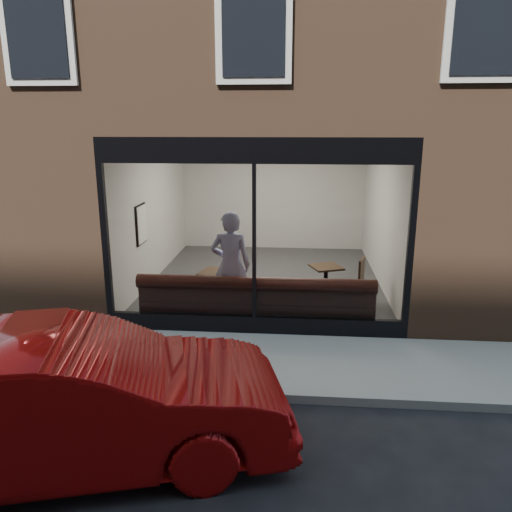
# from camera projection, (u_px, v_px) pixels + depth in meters

# --- Properties ---
(ground) EXTENTS (120.00, 120.00, 0.00)m
(ground) POSITION_uv_depth(u_px,v_px,m) (241.00, 397.00, 6.39)
(ground) COLOR black
(ground) RESTS_ON ground
(sidewalk_near) EXTENTS (40.00, 2.00, 0.01)m
(sidewalk_near) POSITION_uv_depth(u_px,v_px,m) (248.00, 361.00, 7.35)
(sidewalk_near) COLOR gray
(sidewalk_near) RESTS_ON ground
(kerb_near) EXTENTS (40.00, 0.10, 0.12)m
(kerb_near) POSITION_uv_depth(u_px,v_px,m) (240.00, 395.00, 6.32)
(kerb_near) COLOR gray
(kerb_near) RESTS_ON ground
(host_building_pier_left) EXTENTS (2.50, 12.00, 3.20)m
(host_building_pier_left) POSITION_uv_depth(u_px,v_px,m) (140.00, 190.00, 13.99)
(host_building_pier_left) COLOR brown
(host_building_pier_left) RESTS_ON ground
(host_building_pier_right) EXTENTS (2.50, 12.00, 3.20)m
(host_building_pier_right) POSITION_uv_depth(u_px,v_px,m) (412.00, 193.00, 13.38)
(host_building_pier_right) COLOR brown
(host_building_pier_right) RESTS_ON ground
(host_building_backfill) EXTENTS (5.00, 6.00, 3.20)m
(host_building_backfill) POSITION_uv_depth(u_px,v_px,m) (278.00, 180.00, 16.58)
(host_building_backfill) COLOR brown
(host_building_backfill) RESTS_ON ground
(cafe_floor) EXTENTS (6.00, 6.00, 0.00)m
(cafe_floor) POSITION_uv_depth(u_px,v_px,m) (266.00, 279.00, 11.20)
(cafe_floor) COLOR #2D2D30
(cafe_floor) RESTS_ON ground
(cafe_ceiling) EXTENTS (6.00, 6.00, 0.00)m
(cafe_ceiling) POSITION_uv_depth(u_px,v_px,m) (266.00, 134.00, 10.39)
(cafe_ceiling) COLOR white
(cafe_ceiling) RESTS_ON host_building_upper
(cafe_wall_back) EXTENTS (5.00, 0.00, 5.00)m
(cafe_wall_back) POSITION_uv_depth(u_px,v_px,m) (273.00, 192.00, 13.68)
(cafe_wall_back) COLOR beige
(cafe_wall_back) RESTS_ON ground
(cafe_wall_left) EXTENTS (0.00, 6.00, 6.00)m
(cafe_wall_left) POSITION_uv_depth(u_px,v_px,m) (154.00, 208.00, 11.00)
(cafe_wall_left) COLOR beige
(cafe_wall_left) RESTS_ON ground
(cafe_wall_right) EXTENTS (0.00, 6.00, 6.00)m
(cafe_wall_right) POSITION_uv_depth(u_px,v_px,m) (383.00, 211.00, 10.60)
(cafe_wall_right) COLOR beige
(cafe_wall_right) RESTS_ON ground
(storefront_kick) EXTENTS (5.00, 0.10, 0.30)m
(storefront_kick) POSITION_uv_depth(u_px,v_px,m) (254.00, 324.00, 8.32)
(storefront_kick) COLOR black
(storefront_kick) RESTS_ON ground
(storefront_header) EXTENTS (5.00, 0.10, 0.40)m
(storefront_header) POSITION_uv_depth(u_px,v_px,m) (254.00, 150.00, 7.60)
(storefront_header) COLOR black
(storefront_header) RESTS_ON host_building_upper
(storefront_mullion) EXTENTS (0.06, 0.10, 2.50)m
(storefront_mullion) POSITION_uv_depth(u_px,v_px,m) (254.00, 243.00, 7.97)
(storefront_mullion) COLOR black
(storefront_mullion) RESTS_ON storefront_kick
(storefront_glass) EXTENTS (4.80, 0.00, 4.80)m
(storefront_glass) POSITION_uv_depth(u_px,v_px,m) (254.00, 243.00, 7.94)
(storefront_glass) COLOR white
(storefront_glass) RESTS_ON storefront_kick
(banquette) EXTENTS (4.00, 0.55, 0.45)m
(banquette) POSITION_uv_depth(u_px,v_px,m) (256.00, 312.00, 8.69)
(banquette) COLOR #331612
(banquette) RESTS_ON cafe_floor
(person) EXTENTS (0.72, 0.48, 1.94)m
(person) POSITION_uv_depth(u_px,v_px,m) (231.00, 265.00, 8.83)
(person) COLOR #A5B1E3
(person) RESTS_ON cafe_floor
(cafe_table_left) EXTENTS (0.70, 0.70, 0.04)m
(cafe_table_left) POSITION_uv_depth(u_px,v_px,m) (217.00, 272.00, 9.20)
(cafe_table_left) COLOR #301E12
(cafe_table_left) RESTS_ON cafe_floor
(cafe_table_right) EXTENTS (0.70, 0.70, 0.03)m
(cafe_table_right) POSITION_uv_depth(u_px,v_px,m) (326.00, 267.00, 9.55)
(cafe_table_right) COLOR #301E12
(cafe_table_right) RESTS_ON cafe_floor
(cafe_chair_right) EXTENTS (0.59, 0.59, 0.05)m
(cafe_chair_right) POSITION_uv_depth(u_px,v_px,m) (350.00, 293.00, 9.61)
(cafe_chair_right) COLOR #301E12
(cafe_chair_right) RESTS_ON cafe_floor
(wall_poster) EXTENTS (0.02, 0.56, 0.75)m
(wall_poster) POSITION_uv_depth(u_px,v_px,m) (142.00, 224.00, 10.07)
(wall_poster) COLOR white
(wall_poster) RESTS_ON cafe_wall_left
(parked_car) EXTENTS (4.60, 2.63, 1.43)m
(parked_car) POSITION_uv_depth(u_px,v_px,m) (73.00, 401.00, 4.97)
(parked_car) COLOR #970A0A
(parked_car) RESTS_ON ground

